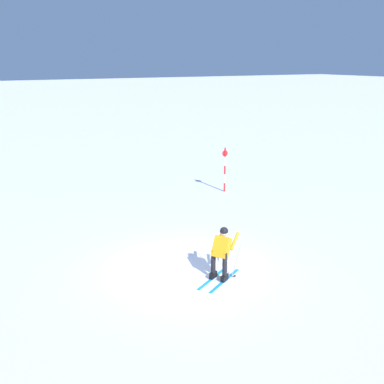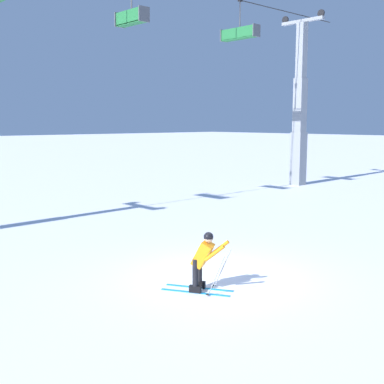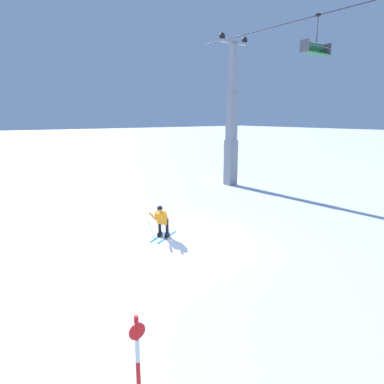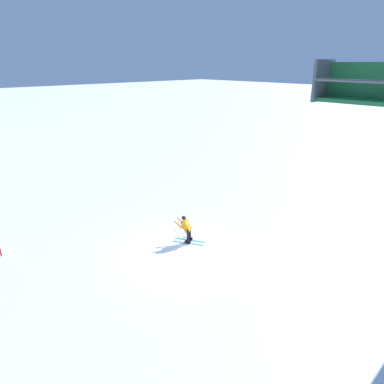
% 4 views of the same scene
% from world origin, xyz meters
% --- Properties ---
extents(ground_plane, '(260.00, 260.00, 0.00)m').
position_xyz_m(ground_plane, '(0.00, 0.00, 0.00)').
color(ground_plane, white).
extents(skier_carving_main, '(1.28, 1.67, 1.55)m').
position_xyz_m(skier_carving_main, '(-1.05, -0.51, 0.81)').
color(skier_carving_main, '#198CCC').
rests_on(skier_carving_main, ground_plane).
extents(trail_marker_pole, '(0.07, 0.28, 2.00)m').
position_xyz_m(trail_marker_pole, '(6.41, -5.51, 1.08)').
color(trail_marker_pole, red).
rests_on(trail_marker_pole, ground_plane).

